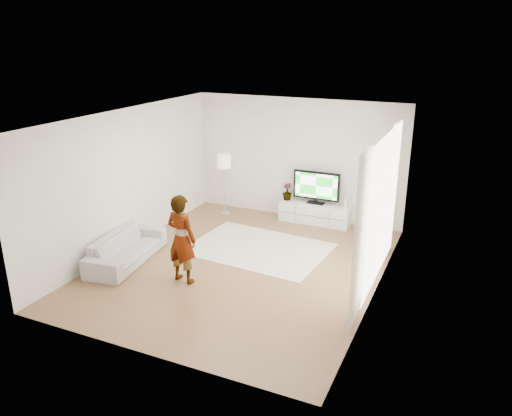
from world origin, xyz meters
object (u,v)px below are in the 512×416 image
at_px(media_console, 315,213).
at_px(sofa, 126,248).
at_px(player, 182,239).
at_px(rug, 258,248).
at_px(television, 316,186).
at_px(floor_lamp, 224,164).

xyz_separation_m(media_console, sofa, (-2.63, -3.49, 0.05)).
relative_size(player, sofa, 0.83).
bearing_deg(sofa, player, -107.48).
height_order(rug, player, player).
bearing_deg(player, rug, -100.73).
relative_size(media_console, player, 1.02).
bearing_deg(media_console, television, 90.00).
bearing_deg(rug, media_console, 72.79).
xyz_separation_m(media_console, floor_lamp, (-2.18, -0.30, 1.01)).
height_order(player, floor_lamp, player).
distance_m(media_console, rug, 2.01).
bearing_deg(media_console, rug, -107.21).
bearing_deg(rug, sofa, -142.20).
relative_size(rug, player, 1.71).
bearing_deg(sofa, floor_lamp, -15.97).
height_order(television, floor_lamp, floor_lamp).
height_order(rug, floor_lamp, floor_lamp).
distance_m(sofa, floor_lamp, 3.36).
bearing_deg(media_console, player, -108.05).
xyz_separation_m(media_console, television, (-0.00, 0.03, 0.64)).
relative_size(media_console, sofa, 0.85).
xyz_separation_m(television, floor_lamp, (-2.18, -0.33, 0.37)).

